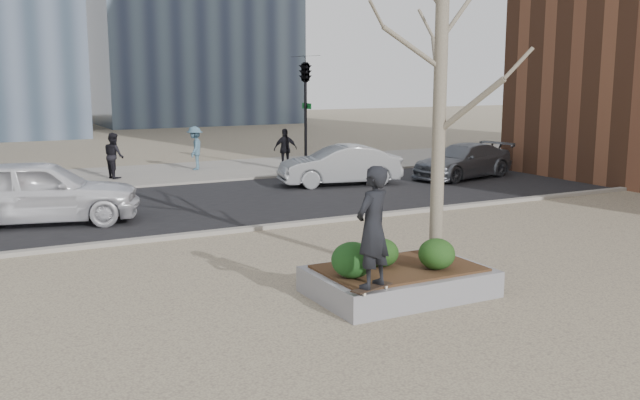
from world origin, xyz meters
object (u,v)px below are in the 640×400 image
skateboard (372,289)px  police_car (40,191)px  skateboarder (373,227)px  planter (399,282)px

skateboard → police_car: size_ratio=0.16×
skateboard → skateboarder: bearing=0.0°
planter → skateboard: (-1.10, -0.88, 0.26)m
skateboarder → police_car: size_ratio=0.39×
skateboarder → skateboard: bearing=180.0°
planter → police_car: size_ratio=0.61×
skateboarder → police_car: (-3.68, 10.07, -0.62)m
planter → skateboard: bearing=-141.3°
skateboard → skateboarder: skateboarder is taller
planter → police_car: bearing=117.5°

